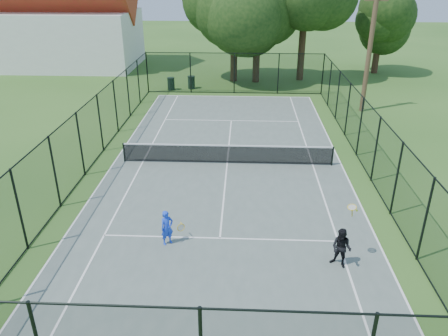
{
  "coord_description": "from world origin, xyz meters",
  "views": [
    {
      "loc": [
        0.74,
        -19.2,
        8.74
      ],
      "look_at": [
        -0.01,
        -3.0,
        1.2
      ],
      "focal_mm": 35.0,
      "sensor_mm": 36.0,
      "label": 1
    }
  ],
  "objects_px": {
    "tennis_net": "(227,153)",
    "player_blue": "(167,228)",
    "player_black": "(341,248)",
    "trash_bin_left": "(171,84)",
    "trash_bin_right": "(191,82)",
    "utility_pole": "(369,52)"
  },
  "relations": [
    {
      "from": "trash_bin_left",
      "to": "trash_bin_right",
      "type": "distance_m",
      "value": 1.6
    },
    {
      "from": "trash_bin_left",
      "to": "player_black",
      "type": "xyz_separation_m",
      "value": [
        8.75,
        -21.46,
        0.25
      ]
    },
    {
      "from": "player_blue",
      "to": "trash_bin_right",
      "type": "bearing_deg",
      "value": 94.34
    },
    {
      "from": "player_blue",
      "to": "player_black",
      "type": "distance_m",
      "value": 5.73
    },
    {
      "from": "tennis_net",
      "to": "player_blue",
      "type": "relative_size",
      "value": 8.04
    },
    {
      "from": "tennis_net",
      "to": "player_blue",
      "type": "height_order",
      "value": "player_blue"
    },
    {
      "from": "tennis_net",
      "to": "player_black",
      "type": "relative_size",
      "value": 4.98
    },
    {
      "from": "trash_bin_left",
      "to": "player_black",
      "type": "bearing_deg",
      "value": -67.82
    },
    {
      "from": "player_black",
      "to": "player_blue",
      "type": "bearing_deg",
      "value": 170.13
    },
    {
      "from": "trash_bin_right",
      "to": "utility_pole",
      "type": "xyz_separation_m",
      "value": [
        11.9,
        -5.21,
        3.34
      ]
    },
    {
      "from": "player_blue",
      "to": "player_black",
      "type": "bearing_deg",
      "value": -9.87
    },
    {
      "from": "tennis_net",
      "to": "utility_pole",
      "type": "height_order",
      "value": "utility_pole"
    },
    {
      "from": "trash_bin_left",
      "to": "player_blue",
      "type": "bearing_deg",
      "value": -81.37
    },
    {
      "from": "tennis_net",
      "to": "player_blue",
      "type": "xyz_separation_m",
      "value": [
        -1.77,
        -6.77,
        0.11
      ]
    },
    {
      "from": "player_black",
      "to": "trash_bin_left",
      "type": "bearing_deg",
      "value": 112.18
    },
    {
      "from": "tennis_net",
      "to": "trash_bin_right",
      "type": "bearing_deg",
      "value": 103.3
    },
    {
      "from": "utility_pole",
      "to": "player_blue",
      "type": "height_order",
      "value": "utility_pole"
    },
    {
      "from": "tennis_net",
      "to": "trash_bin_right",
      "type": "relative_size",
      "value": 10.26
    },
    {
      "from": "utility_pole",
      "to": "player_blue",
      "type": "relative_size",
      "value": 6.02
    },
    {
      "from": "tennis_net",
      "to": "player_black",
      "type": "xyz_separation_m",
      "value": [
        3.88,
        -7.76,
        0.16
      ]
    },
    {
      "from": "trash_bin_right",
      "to": "player_blue",
      "type": "distance_m",
      "value": 21.04
    },
    {
      "from": "utility_pole",
      "to": "player_black",
      "type": "xyz_separation_m",
      "value": [
        -4.66,
        -16.76,
        -3.1
      ]
    }
  ]
}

